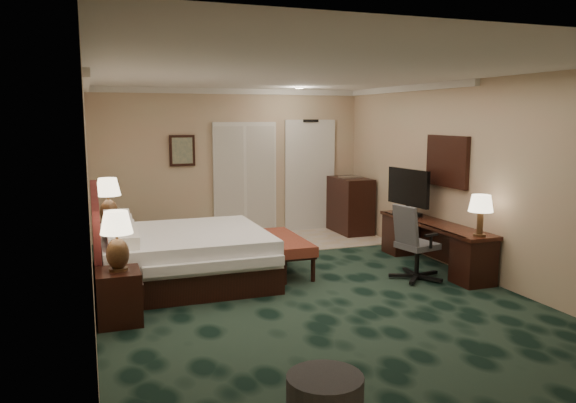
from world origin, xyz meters
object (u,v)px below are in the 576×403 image
object	(u,v)px
tv	(408,192)
lamp_near	(117,241)
bed	(185,257)
lamp_far	(108,201)
desk	(433,245)
desk_chair	(417,242)
minibar	(350,205)
bed_bench	(283,254)
nightstand_far	(111,245)
ottoman	(325,402)
nightstand_near	(119,297)

from	to	relation	value
tv	lamp_near	bearing A→B (deg)	-168.71
bed	lamp_far	distance (m)	1.63
desk	desk_chair	bearing A→B (deg)	-141.16
desk	minibar	xyz separation A→B (m)	(-0.06, 2.67, 0.19)
bed	bed_bench	world-z (taller)	bed
lamp_near	lamp_far	xyz separation A→B (m)	(0.01, 2.48, 0.07)
bed_bench	lamp_far	bearing A→B (deg)	154.49
lamp_far	bed_bench	xyz separation A→B (m)	(2.32, -1.15, -0.72)
nightstand_far	tv	distance (m)	4.58
bed_bench	minibar	xyz separation A→B (m)	(2.09, 2.14, 0.28)
lamp_near	ottoman	bearing A→B (deg)	-65.07
tv	minibar	bearing A→B (deg)	83.30
lamp_far	minibar	size ratio (longest dim) A/B	0.66
bed	ottoman	distance (m)	3.96
nightstand_far	ottoman	size ratio (longest dim) A/B	1.13
lamp_far	bed_bench	distance (m)	2.69
nightstand_near	nightstand_far	distance (m)	2.48
bed	tv	xyz separation A→B (m)	(3.50, 0.15, 0.69)
minibar	desk	bearing A→B (deg)	-88.77
nightstand_far	desk	size ratio (longest dim) A/B	0.27
nightstand_far	minibar	distance (m)	4.52
nightstand_near	ottoman	distance (m)	2.94
desk	tv	distance (m)	0.95
desk	tv	size ratio (longest dim) A/B	2.48
ottoman	tv	world-z (taller)	tv
nightstand_near	nightstand_far	world-z (taller)	nightstand_far
lamp_far	tv	xyz separation A→B (m)	(4.41, -1.05, 0.07)
desk_chair	lamp_far	bearing A→B (deg)	139.30
lamp_near	lamp_far	distance (m)	2.48
bed	minibar	xyz separation A→B (m)	(3.50, 2.18, 0.19)
nightstand_far	minibar	size ratio (longest dim) A/B	0.59
nightstand_far	lamp_far	distance (m)	0.66
lamp_near	bed	bearing A→B (deg)	54.50
nightstand_near	lamp_near	xyz separation A→B (m)	(0.01, 0.01, 0.61)
bed_bench	desk_chair	xyz separation A→B (m)	(1.57, -1.00, 0.27)
desk_chair	lamp_near	bearing A→B (deg)	173.03
bed	lamp_near	distance (m)	1.67
desk_chair	minibar	distance (m)	3.18
desk	ottoman	bearing A→B (deg)	-133.08
ottoman	minibar	size ratio (longest dim) A/B	0.52
nightstand_near	nightstand_far	xyz separation A→B (m)	(0.02, 2.48, 0.02)
desk	bed	bearing A→B (deg)	172.13
bed	nightstand_far	bearing A→B (deg)	127.16
minibar	bed	bearing A→B (deg)	-148.07
tv	nightstand_near	bearing A→B (deg)	-168.64
lamp_far	ottoman	size ratio (longest dim) A/B	1.26
lamp_far	lamp_near	bearing A→B (deg)	-90.14
nightstand_near	tv	size ratio (longest dim) A/B	0.61
bed	desk_chair	bearing A→B (deg)	-17.72
bed_bench	tv	world-z (taller)	tv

